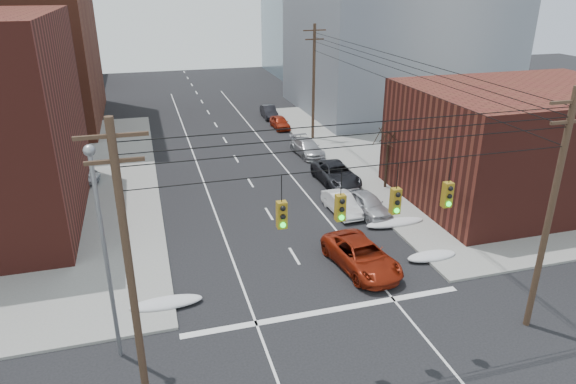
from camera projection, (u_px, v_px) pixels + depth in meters
sidewalk_ne at (516, 143)px, 49.70m from camera, size 40.00×40.00×0.15m
building_brick_far at (5, 43)px, 75.62m from camera, size 22.00×18.00×12.00m
building_office at (398, 0)px, 58.74m from camera, size 22.00×20.00×25.00m
building_glass at (334, 4)px, 82.90m from camera, size 20.00×18.00×22.00m
building_storefront at (523, 144)px, 36.14m from camera, size 16.00×12.00×8.00m
utility_pole_left at (129, 269)px, 17.15m from camera, size 2.20×0.28×11.00m
utility_pole_right at (551, 210)px, 21.49m from camera, size 2.20×0.28×11.00m
utility_pole_far at (314, 81)px, 49.00m from camera, size 2.20×0.28×11.00m
traffic_signals at (369, 203)px, 18.79m from camera, size 17.00×0.42×2.02m
street_light at (103, 239)px, 19.65m from camera, size 0.44×0.44×9.32m
bare_tree at (387, 160)px, 38.18m from camera, size 2.09×2.20×4.93m
snow_nw at (166, 303)px, 24.90m from camera, size 3.50×1.08×0.42m
snow_ne at (432, 256)px, 29.12m from camera, size 3.00×1.08×0.42m
snow_east_far at (395, 223)px, 33.11m from camera, size 4.00×1.08×0.42m
red_pickup at (362, 256)px, 28.03m from camera, size 3.25×5.84×1.54m
parked_car_a at (367, 204)px, 34.56m from camera, size 2.33×4.55×1.48m
parked_car_b at (342, 204)px, 34.77m from camera, size 1.64×4.12×1.33m
parked_car_c at (336, 174)px, 39.79m from camera, size 2.66×5.60×1.54m
parked_car_d at (307, 148)px, 46.25m from camera, size 2.34×4.95×1.40m
parked_car_e at (280, 122)px, 54.58m from camera, size 1.61×3.85×1.30m
parked_car_f at (269, 112)px, 58.89m from camera, size 1.57×4.13×1.34m
lot_car_a at (26, 206)px, 33.86m from camera, size 4.93×2.46×1.55m
lot_car_b at (67, 176)px, 39.24m from camera, size 5.24×3.09×1.37m
lot_car_d at (9, 202)px, 34.82m from camera, size 3.96×2.25×1.27m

